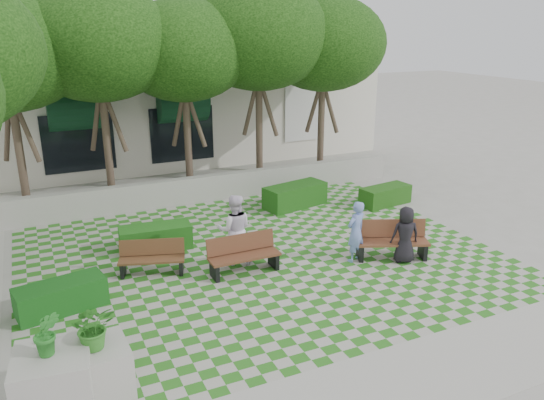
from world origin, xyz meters
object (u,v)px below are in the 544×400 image
hedge_midleft (156,237)px  person_dark (405,235)px  planter_back (54,382)px  person_blue (356,232)px  hedge_west (61,297)px  hedge_east (385,195)px  hedge_midright (295,196)px  bench_mid (243,255)px  bench_west (152,258)px  bench_east (391,241)px  planter_front (98,361)px  person_white (235,229)px

hedge_midleft → person_dark: size_ratio=1.28×
planter_back → hedge_midleft: bearing=63.4°
person_blue → person_dark: 1.26m
hedge_midleft → hedge_west: hedge_midleft is taller
hedge_east → hedge_midright: bearing=159.0°
bench_mid → bench_west: bench_mid is taller
hedge_east → person_dark: (-2.33, -3.96, 0.43)m
hedge_midleft → hedge_midright: bearing=17.0°
hedge_west → person_blue: 7.14m
bench_east → planter_back: planter_back is taller
bench_mid → hedge_east: size_ratio=0.98×
bench_east → hedge_east: bearing=77.7°
hedge_east → hedge_west: bearing=-164.9°
bench_mid → person_blue: size_ratio=1.09×
hedge_midright → hedge_west: bearing=-152.7°
planter_front → person_dark: (7.87, 2.17, 0.04)m
bench_west → person_dark: person_dark is taller
hedge_midleft → person_blue: 5.40m
bench_mid → hedge_east: (6.31, 2.77, -0.13)m
person_white → planter_back: bearing=60.8°
hedge_east → person_dark: size_ratio=1.22×
hedge_west → bench_mid: bearing=1.1°
bench_east → hedge_midright: bench_east is taller
hedge_east → hedge_midright: size_ratio=0.84×
bench_mid → planter_front: size_ratio=1.03×
person_white → bench_east: bearing=178.6°
hedge_west → person_blue: bearing=-4.3°
hedge_midleft → person_white: person_white is taller
hedge_east → hedge_midleft: size_ratio=0.95×
hedge_west → person_dark: size_ratio=1.23×
bench_west → person_blue: 5.17m
hedge_east → hedge_midleft: 7.97m
bench_west → person_dark: 6.40m
hedge_east → bench_west: bearing=-167.2°
person_blue → person_dark: person_blue is taller
hedge_midright → hedge_west: hedge_midright is taller
planter_front → hedge_midright: bearing=44.7°
person_dark → bench_west: bearing=-0.2°
bench_west → person_blue: person_blue is taller
person_blue → person_white: bearing=-39.3°
bench_mid → bench_west: (-2.07, 0.87, -0.05)m
hedge_midright → hedge_west: 8.64m
planter_back → bench_east: bearing=17.6°
hedge_midright → bench_east: bearing=-85.1°
hedge_midright → bench_west: bearing=-151.4°
bench_mid → planter_back: planter_back is taller
planter_front → person_blue: 7.28m
bench_east → bench_west: size_ratio=1.18×
bench_west → hedge_west: 2.37m
hedge_west → person_white: 4.34m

